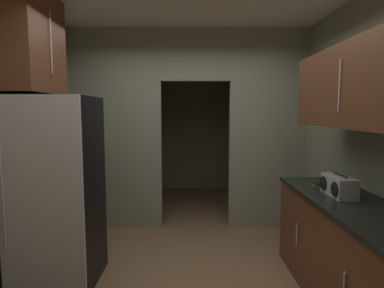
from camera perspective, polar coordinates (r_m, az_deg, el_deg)
kitchen_partition at (r=4.47m, az=-0.85°, el=3.86°), size 3.28×0.12×2.76m
adjoining_room_shell at (r=6.07m, az=-0.50°, el=3.45°), size 3.28×2.30×2.76m
refrigerator at (r=3.28m, az=-22.88°, el=-7.81°), size 0.71×0.74×1.77m
lower_cabinet_run at (r=3.01m, az=26.98°, el=-17.85°), size 0.63×2.10×0.91m
upper_cabinet_counterside at (r=2.78m, az=28.30°, el=9.20°), size 0.36×1.89×0.66m
upper_cabinet_fridgeside at (r=3.44m, az=-26.82°, el=15.93°), size 0.36×0.78×0.94m
boombox at (r=3.05m, az=24.77°, el=-6.84°), size 0.18×0.37×0.20m
book_stack at (r=3.32m, az=21.99°, el=-6.80°), size 0.12×0.16×0.05m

